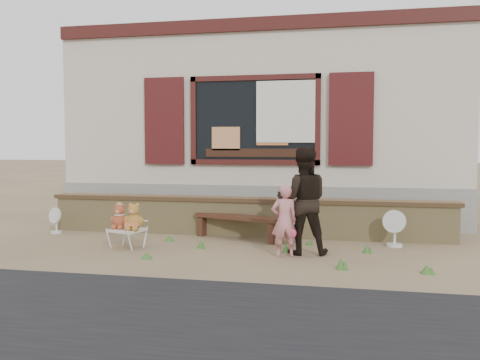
% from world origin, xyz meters
% --- Properties ---
extents(ground, '(80.00, 80.00, 0.00)m').
position_xyz_m(ground, '(0.00, 0.00, 0.00)').
color(ground, brown).
rests_on(ground, ground).
extents(shopfront, '(8.04, 5.13, 4.00)m').
position_xyz_m(shopfront, '(0.00, 4.49, 2.00)').
color(shopfront, '#AEA08D').
rests_on(shopfront, ground).
extents(brick_wall, '(7.10, 0.36, 0.67)m').
position_xyz_m(brick_wall, '(0.00, 1.00, 0.34)').
color(brick_wall, tan).
rests_on(brick_wall, ground).
extents(bench, '(1.59, 0.84, 0.40)m').
position_xyz_m(bench, '(-0.04, 0.65, 0.29)').
color(bench, '#361D13').
rests_on(bench, ground).
extents(folding_chair, '(0.57, 0.53, 0.29)m').
position_xyz_m(folding_chair, '(-1.57, -0.40, 0.27)').
color(folding_chair, beige).
rests_on(folding_chair, ground).
extents(teddy_bear_left, '(0.34, 0.31, 0.39)m').
position_xyz_m(teddy_bear_left, '(-1.70, -0.36, 0.49)').
color(teddy_bear_left, brown).
rests_on(teddy_bear_left, folding_chair).
extents(teddy_bear_right, '(0.36, 0.34, 0.42)m').
position_xyz_m(teddy_bear_right, '(-1.43, -0.44, 0.50)').
color(teddy_bear_right, olive).
rests_on(teddy_bear_right, folding_chair).
extents(child, '(0.43, 0.35, 1.03)m').
position_xyz_m(child, '(0.87, -0.53, 0.51)').
color(child, '#D27D81').
rests_on(child, ground).
extents(adult, '(0.83, 0.69, 1.56)m').
position_xyz_m(adult, '(1.11, -0.28, 0.78)').
color(adult, black).
rests_on(adult, ground).
extents(fan_left, '(0.30, 0.20, 0.47)m').
position_xyz_m(fan_left, '(-3.35, 0.54, 0.23)').
color(fan_left, silver).
rests_on(fan_left, ground).
extents(fan_right, '(0.37, 0.24, 0.58)m').
position_xyz_m(fan_right, '(2.48, 0.52, 0.29)').
color(fan_right, silver).
rests_on(fan_right, ground).
extents(grass_tufts, '(3.98, 1.65, 0.15)m').
position_xyz_m(grass_tufts, '(0.78, -0.45, 0.06)').
color(grass_tufts, '#3B6528').
rests_on(grass_tufts, ground).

